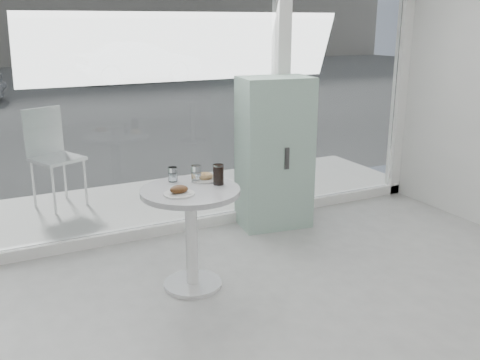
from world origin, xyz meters
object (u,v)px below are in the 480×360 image
car_silver (139,62)px  plate_donut (205,178)px  main_table (191,218)px  water_tumbler_b (196,174)px  patio_chair (52,151)px  cola_glass (218,175)px  water_tumbler_a (173,175)px  mint_cabinet (274,153)px  plate_fritter (179,191)px

car_silver → plate_donut: size_ratio=18.58×
main_table → water_tumbler_b: (0.11, 0.15, 0.27)m
patio_chair → water_tumbler_b: 2.27m
plate_donut → cola_glass: size_ratio=1.39×
cola_glass → water_tumbler_a: bearing=140.7°
water_tumbler_b → mint_cabinet: bearing=32.7°
patio_chair → plate_fritter: size_ratio=4.75×
main_table → mint_cabinet: (1.19, 0.85, 0.17)m
plate_donut → main_table: bearing=-139.3°
car_silver → plate_donut: car_silver is taller
patio_chair → cola_glass: patio_chair is taller
plate_fritter → water_tumbler_a: size_ratio=1.94×
water_tumbler_a → plate_donut: bearing=-18.6°
mint_cabinet → cola_glass: (-0.97, -0.84, 0.12)m
water_tumbler_b → patio_chair: bearing=109.4°
plate_fritter → plate_donut: size_ratio=1.02×
patio_chair → plate_donut: bearing=-93.2°
patio_chair → cola_glass: bearing=-93.4°
plate_fritter → water_tumbler_b: bearing=47.0°
plate_donut → water_tumbler_a: 0.24m
plate_fritter → water_tumbler_b: (0.22, 0.24, 0.03)m
mint_cabinet → water_tumbler_a: 1.39m
plate_fritter → mint_cabinet: bearing=35.6°
plate_fritter → cola_glass: size_ratio=1.42×
main_table → water_tumbler_a: (-0.05, 0.23, 0.27)m
car_silver → plate_fritter: bearing=158.9°
mint_cabinet → plate_fritter: mint_cabinet is taller
plate_donut → cola_glass: bearing=-72.8°
cola_glass → water_tumbler_b: bearing=129.4°
plate_donut → plate_fritter: bearing=-140.4°
mint_cabinet → plate_donut: size_ratio=6.81×
car_silver → plate_fritter: car_silver is taller
car_silver → water_tumbler_b: 14.28m
main_table → plate_donut: size_ratio=3.65×
plate_fritter → plate_donut: 0.38m
main_table → mint_cabinet: mint_cabinet is taller
plate_fritter → cola_glass: (0.34, 0.10, 0.05)m
car_silver → plate_donut: 14.26m
mint_cabinet → patio_chair: bearing=150.0°
patio_chair → car_silver: size_ratio=0.26×
main_table → cola_glass: bearing=2.2°
main_table → water_tumbler_a: size_ratio=6.94×
patio_chair → water_tumbler_a: (0.59, -2.05, 0.19)m
water_tumbler_b → cola_glass: (0.12, -0.14, 0.02)m
main_table → water_tumbler_b: water_tumbler_b is taller
mint_cabinet → patio_chair: size_ratio=1.41×
plate_fritter → water_tumbler_a: bearing=78.0°
cola_glass → main_table: bearing=-177.8°
main_table → car_silver: size_ratio=0.20×
mint_cabinet → car_silver: bearing=87.0°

